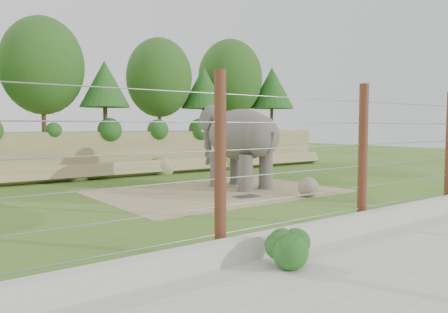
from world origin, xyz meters
TOP-DOWN VIEW (x-y plane):
  - ground at (0.00, 0.00)m, footprint 90.00×90.00m
  - back_embankment at (0.59, 12.68)m, footprint 30.00×5.52m
  - dirt_patch at (0.50, 3.00)m, footprint 10.00×7.00m
  - drain_grate at (0.52, 1.22)m, footprint 1.00×0.60m
  - elephant at (2.04, 3.43)m, footprint 2.21×4.74m
  - stone_ball at (2.43, -0.30)m, footprint 0.80×0.80m
  - retaining_wall at (0.00, -5.00)m, footprint 26.00×0.35m
  - barrier_fence at (0.00, -4.50)m, footprint 20.26×0.26m
  - walkway_shrub at (-4.28, -5.80)m, footprint 0.79×0.79m

SIDE VIEW (x-z plane):
  - ground at x=0.00m, z-range 0.00..0.00m
  - dirt_patch at x=0.50m, z-range 0.00..0.02m
  - drain_grate at x=0.52m, z-range 0.02..0.05m
  - retaining_wall at x=0.00m, z-range 0.00..0.50m
  - walkway_shrub at x=-4.28m, z-range 0.01..0.80m
  - stone_ball at x=2.43m, z-range 0.02..0.82m
  - elephant at x=2.04m, z-range 0.00..3.76m
  - barrier_fence at x=0.00m, z-range 0.00..4.00m
  - back_embankment at x=0.59m, z-range -0.42..8.35m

